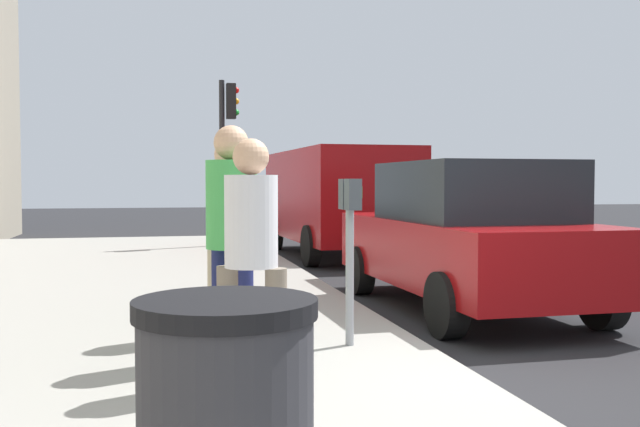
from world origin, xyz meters
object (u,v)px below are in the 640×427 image
(parking_officer, at_px, (229,221))
(parking_meter, at_px, (350,226))
(traffic_signal, at_px, (227,135))
(parked_sedan_near, at_px, (467,236))
(parked_van_far, at_px, (336,196))
(pedestrian_at_meter, at_px, (232,221))
(pedestrian_bystander, at_px, (251,241))

(parking_officer, bearing_deg, parking_meter, 9.78)
(parking_meter, distance_m, traffic_signal, 10.01)
(parking_officer, bearing_deg, parked_sedan_near, 69.49)
(parking_meter, distance_m, parked_van_far, 8.79)
(parking_meter, height_order, parked_sedan_near, parked_sedan_near)
(parking_meter, height_order, parking_officer, parking_officer)
(parked_van_far, bearing_deg, parked_sedan_near, -179.99)
(traffic_signal, bearing_deg, parking_officer, 174.76)
(pedestrian_at_meter, distance_m, parked_sedan_near, 3.85)
(parking_officer, distance_m, traffic_signal, 9.42)
(pedestrian_bystander, bearing_deg, parked_van_far, 14.56)
(traffic_signal, bearing_deg, parked_sedan_near, -164.85)
(parking_meter, relative_size, pedestrian_at_meter, 0.77)
(pedestrian_at_meter, xyz_separation_m, parked_sedan_near, (2.34, -3.04, -0.34))
(parked_sedan_near, xyz_separation_m, parked_van_far, (6.47, 0.00, 0.36))
(parking_officer, relative_size, traffic_signal, 0.49)
(pedestrian_bystander, xyz_separation_m, parked_van_far, (9.51, -2.97, 0.13))
(pedestrian_at_meter, xyz_separation_m, traffic_signal, (10.16, -0.92, 1.34))
(pedestrian_at_meter, bearing_deg, parking_meter, -6.73)
(pedestrian_at_meter, distance_m, traffic_signal, 10.29)
(pedestrian_at_meter, relative_size, parking_officer, 1.04)
(parking_meter, bearing_deg, pedestrian_at_meter, 103.78)
(parked_sedan_near, relative_size, traffic_signal, 1.23)
(parked_van_far, relative_size, traffic_signal, 1.46)
(parking_officer, bearing_deg, pedestrian_at_meter, -50.99)
(parking_meter, xyz_separation_m, pedestrian_at_meter, (-0.25, 1.02, 0.07))
(parking_meter, relative_size, parking_officer, 0.80)
(parking_meter, bearing_deg, pedestrian_bystander, 134.72)
(parking_meter, relative_size, traffic_signal, 0.39)
(pedestrian_at_meter, height_order, parked_van_far, parked_van_far)
(parked_sedan_near, bearing_deg, traffic_signal, 15.15)
(pedestrian_at_meter, relative_size, parked_sedan_near, 0.41)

